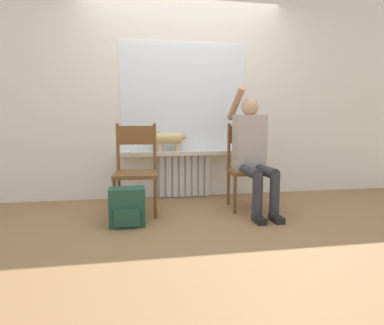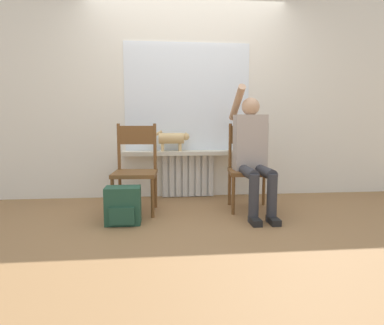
{
  "view_description": "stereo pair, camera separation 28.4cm",
  "coord_description": "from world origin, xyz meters",
  "px_view_note": "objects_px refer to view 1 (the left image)",
  "views": [
    {
      "loc": [
        -0.63,
        -2.93,
        0.95
      ],
      "look_at": [
        0.0,
        0.6,
        0.52
      ],
      "focal_mm": 30.0,
      "sensor_mm": 36.0,
      "label": 1
    },
    {
      "loc": [
        -0.35,
        -2.97,
        0.95
      ],
      "look_at": [
        0.0,
        0.6,
        0.52
      ],
      "focal_mm": 30.0,
      "sensor_mm": 36.0,
      "label": 2
    }
  ],
  "objects_px": {
    "person": "(253,149)",
    "backpack": "(127,207)",
    "cat": "(169,139)",
    "chair_right": "(248,166)",
    "chair_left": "(136,169)"
  },
  "relations": [
    {
      "from": "chair_left",
      "to": "person",
      "type": "xyz_separation_m",
      "value": [
        1.25,
        -0.13,
        0.2
      ]
    },
    {
      "from": "chair_left",
      "to": "person",
      "type": "relative_size",
      "value": 0.7
    },
    {
      "from": "cat",
      "to": "person",
      "type": "bearing_deg",
      "value": -40.2
    },
    {
      "from": "chair_left",
      "to": "chair_right",
      "type": "bearing_deg",
      "value": 3.48
    },
    {
      "from": "person",
      "to": "backpack",
      "type": "distance_m",
      "value": 1.46
    },
    {
      "from": "chair_right",
      "to": "person",
      "type": "distance_m",
      "value": 0.24
    },
    {
      "from": "chair_left",
      "to": "chair_right",
      "type": "distance_m",
      "value": 1.26
    },
    {
      "from": "chair_left",
      "to": "backpack",
      "type": "xyz_separation_m",
      "value": [
        -0.09,
        -0.44,
        -0.3
      ]
    },
    {
      "from": "chair_left",
      "to": "cat",
      "type": "relative_size",
      "value": 1.75
    },
    {
      "from": "person",
      "to": "cat",
      "type": "height_order",
      "value": "person"
    },
    {
      "from": "person",
      "to": "cat",
      "type": "distance_m",
      "value": 1.09
    },
    {
      "from": "chair_left",
      "to": "backpack",
      "type": "bearing_deg",
      "value": -98.07
    },
    {
      "from": "chair_left",
      "to": "chair_right",
      "type": "height_order",
      "value": "same"
    },
    {
      "from": "chair_right",
      "to": "backpack",
      "type": "bearing_deg",
      "value": -155.41
    },
    {
      "from": "cat",
      "to": "backpack",
      "type": "height_order",
      "value": "cat"
    }
  ]
}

